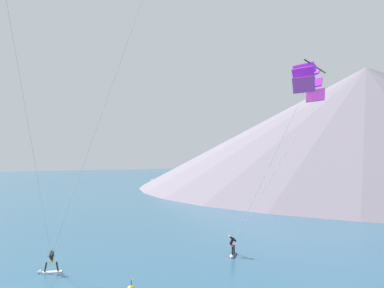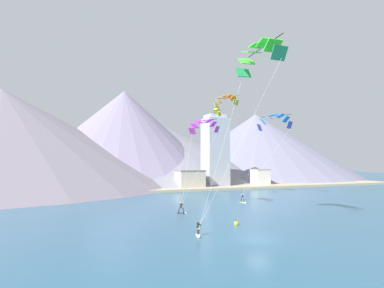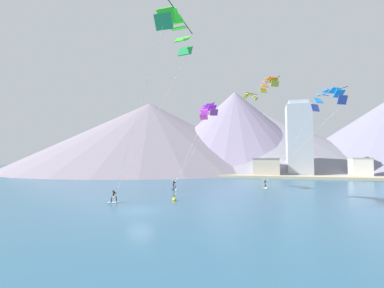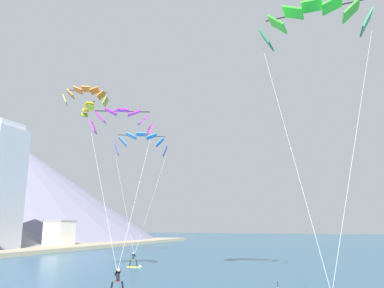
{
  "view_description": "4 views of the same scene",
  "coord_description": "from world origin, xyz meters",
  "views": [
    {
      "loc": [
        23.46,
        -1.63,
        8.46
      ],
      "look_at": [
        -3.01,
        13.79,
        9.44
      ],
      "focal_mm": 35.0,
      "sensor_mm": 36.0,
      "label": 1
    },
    {
      "loc": [
        -17.92,
        -27.05,
        7.97
      ],
      "look_at": [
        -2.99,
        11.34,
        10.47
      ],
      "focal_mm": 28.0,
      "sensor_mm": 36.0,
      "label": 2
    },
    {
      "loc": [
        12.54,
        -25.08,
        5.5
      ],
      "look_at": [
        1.22,
        16.0,
        7.92
      ],
      "focal_mm": 24.0,
      "sensor_mm": 36.0,
      "label": 3
    },
    {
      "loc": [
        -26.5,
        2.86,
        4.67
      ],
      "look_at": [
        2.07,
        13.56,
        11.32
      ],
      "focal_mm": 35.0,
      "sensor_mm": 36.0,
      "label": 4
    }
  ],
  "objects": [
    {
      "name": "shore_building_promenade_mid",
      "position": [
        38.9,
        56.97,
        2.88
      ],
      "size": [
        5.21,
        4.59,
        5.74
      ],
      "color": "silver",
      "rests_on": "ground"
    },
    {
      "name": "parafoil_kite_distant_low_drift",
      "position": [
        14.19,
        33.73,
        22.36
      ],
      "size": [
        4.35,
        6.13,
        2.53
      ],
      "color": "gold"
    },
    {
      "name": "kitesurfer_near_trail",
      "position": [
        -2.3,
        17.32,
        0.57
      ],
      "size": [
        1.48,
        1.55,
        1.81
      ],
      "color": "black",
      "rests_on": "ground"
    },
    {
      "name": "mountain_peak_west_ridge",
      "position": [
        13.4,
        107.15,
        14.05
      ],
      "size": [
        110.15,
        110.15,
        28.1
      ],
      "color": "gray",
      "rests_on": "ground"
    },
    {
      "name": "highrise_tower",
      "position": [
        23.19,
        58.49,
        11.28
      ],
      "size": [
        7.0,
        7.0,
        22.97
      ],
      "color": "#A8ADB7",
      "rests_on": "ground"
    },
    {
      "name": "parafoil_kite_distant_high_outer",
      "position": [
        10.25,
        30.32,
        18.89
      ],
      "size": [
        3.07,
        3.34,
        1.27
      ],
      "color": "#8CA129"
    },
    {
      "name": "shoreline_strip",
      "position": [
        0.0,
        53.52,
        0.35
      ],
      "size": [
        180.0,
        10.0,
        0.7
      ],
      "primitive_type": "cube",
      "color": "tan",
      "rests_on": "ground"
    },
    {
      "name": "mountain_peak_central_summit",
      "position": [
        -42.89,
        94.6,
        16.9
      ],
      "size": [
        128.17,
        128.17,
        33.81
      ],
      "color": "gray",
      "rests_on": "ground"
    },
    {
      "name": "parafoil_kite_mid_center",
      "position": [
        2.61,
        3.28,
        21.1
      ],
      "size": [
        8.9,
        8.68,
        21.04
      ],
      "color": "#258D50"
    },
    {
      "name": "shore_building_harbour_front",
      "position": [
        13.46,
        55.57,
        2.85
      ],
      "size": [
        7.84,
        6.81,
        5.69
      ],
      "color": "#B7AD9E",
      "rests_on": "ground"
    },
    {
      "name": "kitesurfer_near_lead",
      "position": [
        12.98,
        24.58,
        0.5
      ],
      "size": [
        0.74,
        1.78,
        1.72
      ],
      "color": "yellow",
      "rests_on": "ground"
    },
    {
      "name": "shore_building_quay_east",
      "position": [
        -15.52,
        55.71,
        2.77
      ],
      "size": [
        8.6,
        4.7,
        5.52
      ],
      "color": "silver",
      "rests_on": "ground"
    },
    {
      "name": "parafoil_kite_near_trail",
      "position": [
        2.9,
        20.88,
        14.47
      ],
      "size": [
        7.47,
        6.14,
        14.09
      ],
      "color": "#B83DA4"
    },
    {
      "name": "parafoil_kite_near_lead",
      "position": [
        25.3,
        30.92,
        17.75
      ],
      "size": [
        14.98,
        10.23,
        17.85
      ],
      "color": "#3A4CAA"
    },
    {
      "name": "kitesurfer_mid_center",
      "position": [
        -5.44,
        3.13,
        0.46
      ],
      "size": [
        0.86,
        1.78,
        1.68
      ],
      "color": "white",
      "rests_on": "ground"
    },
    {
      "name": "ground_plane",
      "position": [
        0.0,
        0.0,
        0.0
      ],
      "size": [
        400.0,
        400.0,
        0.0
      ],
      "primitive_type": "plane",
      "color": "#2D5B7A"
    },
    {
      "name": "race_marker_buoy",
      "position": [
        1.34,
        6.9,
        0.16
      ],
      "size": [
        0.56,
        0.56,
        1.02
      ],
      "color": "yellow",
      "rests_on": "ground"
    },
    {
      "name": "mountain_peak_far_spur",
      "position": [
        0.18,
        96.85,
        18.66
      ],
      "size": [
        83.16,
        83.16,
        37.31
      ],
      "color": "gray",
      "rests_on": "ground"
    }
  ]
}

